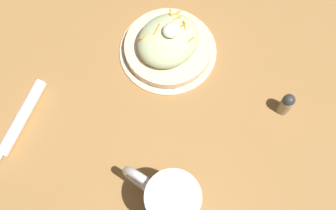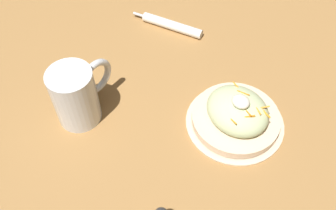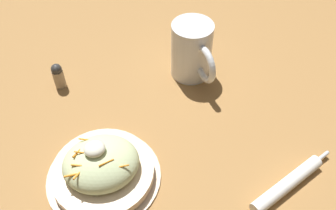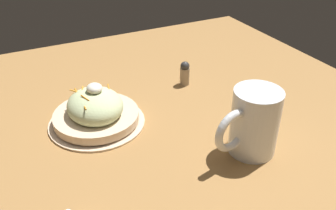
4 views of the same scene
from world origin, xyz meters
name	(u,v)px [view 2 (image 2 of 4)]	position (x,y,z in m)	size (l,w,h in m)	color
ground_plane	(175,83)	(0.00, 0.00, 0.00)	(1.43, 1.43, 0.00)	#9E703D
salad_plate	(236,115)	(-0.18, -0.03, 0.03)	(0.23, 0.23, 0.10)	beige
beer_mug	(77,98)	(0.06, 0.23, 0.06)	(0.10, 0.16, 0.14)	white
napkin_roll	(172,25)	(0.16, -0.13, 0.01)	(0.20, 0.11, 0.03)	white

